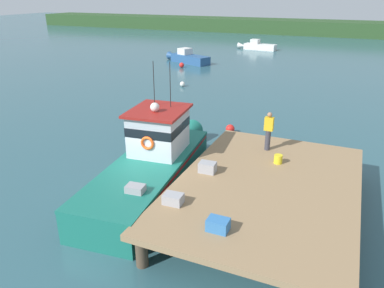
{
  "coord_description": "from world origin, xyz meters",
  "views": [
    {
      "loc": [
        6.95,
        -11.43,
        7.35
      ],
      "look_at": [
        1.2,
        1.79,
        1.4
      ],
      "focal_mm": 34.84,
      "sensor_mm": 36.0,
      "label": 1
    }
  ],
  "objects_px": {
    "bait_bucket": "(278,159)",
    "mooring_buoy_spare_mooring": "(182,84)",
    "mooring_buoy_outer": "(230,129)",
    "main_fishing_boat": "(154,162)",
    "mooring_buoy_inshore": "(182,65)",
    "moored_boat_off_the_point": "(257,46)",
    "crate_stack_near_edge": "(218,225)",
    "crate_single_by_cleat": "(173,199)",
    "crate_single_far": "(207,167)",
    "deckhand_by_the_boat": "(268,130)",
    "moored_boat_mid_harbor": "(188,58)"
  },
  "relations": [
    {
      "from": "moored_boat_mid_harbor",
      "to": "mooring_buoy_outer",
      "type": "height_order",
      "value": "moored_boat_mid_harbor"
    },
    {
      "from": "main_fishing_boat",
      "to": "moored_boat_mid_harbor",
      "type": "bearing_deg",
      "value": 111.34
    },
    {
      "from": "crate_stack_near_edge",
      "to": "mooring_buoy_inshore",
      "type": "xyz_separation_m",
      "value": [
        -13.58,
        26.76,
        -1.12
      ]
    },
    {
      "from": "crate_single_far",
      "to": "moored_boat_mid_harbor",
      "type": "relative_size",
      "value": 0.1
    },
    {
      "from": "bait_bucket",
      "to": "mooring_buoy_spare_mooring",
      "type": "bearing_deg",
      "value": 126.78
    },
    {
      "from": "moored_boat_off_the_point",
      "to": "mooring_buoy_outer",
      "type": "bearing_deg",
      "value": -78.38
    },
    {
      "from": "main_fishing_boat",
      "to": "deckhand_by_the_boat",
      "type": "height_order",
      "value": "main_fishing_boat"
    },
    {
      "from": "moored_boat_mid_harbor",
      "to": "bait_bucket",
      "type": "bearing_deg",
      "value": -58.91
    },
    {
      "from": "crate_stack_near_edge",
      "to": "mooring_buoy_inshore",
      "type": "height_order",
      "value": "crate_stack_near_edge"
    },
    {
      "from": "moored_boat_mid_harbor",
      "to": "mooring_buoy_spare_mooring",
      "type": "distance_m",
      "value": 11.13
    },
    {
      "from": "moored_boat_mid_harbor",
      "to": "crate_single_far",
      "type": "bearing_deg",
      "value": -64.44
    },
    {
      "from": "bait_bucket",
      "to": "mooring_buoy_inshore",
      "type": "distance_m",
      "value": 26.02
    },
    {
      "from": "bait_bucket",
      "to": "mooring_buoy_spare_mooring",
      "type": "xyz_separation_m",
      "value": [
        -10.68,
        14.28,
        -1.16
      ]
    },
    {
      "from": "bait_bucket",
      "to": "moored_boat_mid_harbor",
      "type": "relative_size",
      "value": 0.06
    },
    {
      "from": "crate_single_far",
      "to": "mooring_buoy_outer",
      "type": "relative_size",
      "value": 1.22
    },
    {
      "from": "crate_single_by_cleat",
      "to": "crate_stack_near_edge",
      "type": "xyz_separation_m",
      "value": [
        1.76,
        -0.76,
        0.01
      ]
    },
    {
      "from": "mooring_buoy_outer",
      "to": "bait_bucket",
      "type": "bearing_deg",
      "value": -56.09
    },
    {
      "from": "bait_bucket",
      "to": "moored_boat_mid_harbor",
      "type": "bearing_deg",
      "value": 121.09
    },
    {
      "from": "main_fishing_boat",
      "to": "mooring_buoy_inshore",
      "type": "bearing_deg",
      "value": 112.41
    },
    {
      "from": "main_fishing_boat",
      "to": "deckhand_by_the_boat",
      "type": "bearing_deg",
      "value": 32.82
    },
    {
      "from": "mooring_buoy_outer",
      "to": "mooring_buoy_spare_mooring",
      "type": "distance_m",
      "value": 11.28
    },
    {
      "from": "main_fishing_boat",
      "to": "deckhand_by_the_boat",
      "type": "xyz_separation_m",
      "value": [
        3.98,
        2.57,
        1.05
      ]
    },
    {
      "from": "mooring_buoy_inshore",
      "to": "mooring_buoy_spare_mooring",
      "type": "height_order",
      "value": "mooring_buoy_inshore"
    },
    {
      "from": "deckhand_by_the_boat",
      "to": "mooring_buoy_spare_mooring",
      "type": "distance_m",
      "value": 16.61
    },
    {
      "from": "main_fishing_boat",
      "to": "moored_boat_off_the_point",
      "type": "height_order",
      "value": "main_fishing_boat"
    },
    {
      "from": "main_fishing_boat",
      "to": "bait_bucket",
      "type": "xyz_separation_m",
      "value": [
        4.67,
        1.43,
        0.36
      ]
    },
    {
      "from": "crate_single_far",
      "to": "mooring_buoy_spare_mooring",
      "type": "distance_m",
      "value": 18.2
    },
    {
      "from": "crate_stack_near_edge",
      "to": "mooring_buoy_outer",
      "type": "bearing_deg",
      "value": 106.08
    },
    {
      "from": "crate_single_by_cleat",
      "to": "mooring_buoy_inshore",
      "type": "bearing_deg",
      "value": 114.46
    },
    {
      "from": "bait_bucket",
      "to": "moored_boat_off_the_point",
      "type": "xyz_separation_m",
      "value": [
        -10.21,
        37.27,
        -0.91
      ]
    },
    {
      "from": "bait_bucket",
      "to": "deckhand_by_the_boat",
      "type": "xyz_separation_m",
      "value": [
        -0.69,
        1.14,
        0.69
      ]
    },
    {
      "from": "crate_single_by_cleat",
      "to": "crate_single_far",
      "type": "distance_m",
      "value": 2.47
    },
    {
      "from": "crate_stack_near_edge",
      "to": "moored_boat_off_the_point",
      "type": "distance_m",
      "value": 43.36
    },
    {
      "from": "crate_stack_near_edge",
      "to": "moored_boat_off_the_point",
      "type": "relative_size",
      "value": 0.11
    },
    {
      "from": "bait_bucket",
      "to": "mooring_buoy_inshore",
      "type": "bearing_deg",
      "value": 123.19
    },
    {
      "from": "bait_bucket",
      "to": "deckhand_by_the_boat",
      "type": "distance_m",
      "value": 1.5
    },
    {
      "from": "deckhand_by_the_boat",
      "to": "main_fishing_boat",
      "type": "bearing_deg",
      "value": -147.18
    },
    {
      "from": "crate_single_by_cleat",
      "to": "bait_bucket",
      "type": "height_order",
      "value": "bait_bucket"
    },
    {
      "from": "mooring_buoy_spare_mooring",
      "to": "deckhand_by_the_boat",
      "type": "bearing_deg",
      "value": -52.76
    },
    {
      "from": "crate_single_far",
      "to": "crate_stack_near_edge",
      "type": "distance_m",
      "value": 3.58
    },
    {
      "from": "moored_boat_off_the_point",
      "to": "main_fishing_boat",
      "type": "bearing_deg",
      "value": -81.86
    },
    {
      "from": "crate_single_by_cleat",
      "to": "mooring_buoy_spare_mooring",
      "type": "relative_size",
      "value": 1.44
    },
    {
      "from": "deckhand_by_the_boat",
      "to": "mooring_buoy_inshore",
      "type": "xyz_separation_m",
      "value": [
        -13.54,
        20.61,
        -1.8
      ]
    },
    {
      "from": "main_fishing_boat",
      "to": "moored_boat_off_the_point",
      "type": "bearing_deg",
      "value": 98.14
    },
    {
      "from": "crate_single_far",
      "to": "deckhand_by_the_boat",
      "type": "relative_size",
      "value": 0.37
    },
    {
      "from": "mooring_buoy_spare_mooring",
      "to": "main_fishing_boat",
      "type": "bearing_deg",
      "value": -69.07
    },
    {
      "from": "crate_single_by_cleat",
      "to": "mooring_buoy_inshore",
      "type": "height_order",
      "value": "crate_single_by_cleat"
    },
    {
      "from": "deckhand_by_the_boat",
      "to": "bait_bucket",
      "type": "bearing_deg",
      "value": -58.98
    },
    {
      "from": "main_fishing_boat",
      "to": "mooring_buoy_spare_mooring",
      "type": "height_order",
      "value": "main_fishing_boat"
    },
    {
      "from": "main_fishing_boat",
      "to": "mooring_buoy_outer",
      "type": "xyz_separation_m",
      "value": [
        1.0,
        6.88,
        -0.76
      ]
    }
  ]
}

